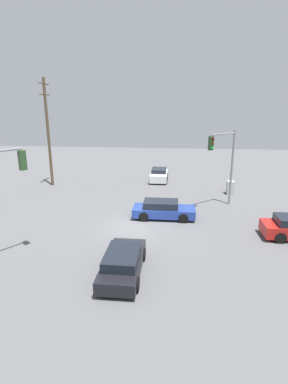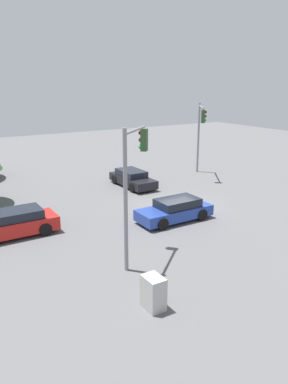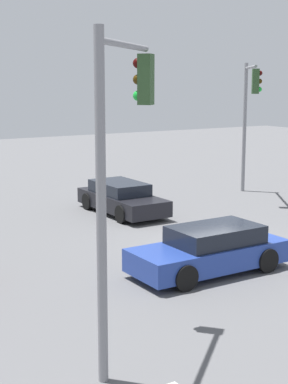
{
  "view_description": "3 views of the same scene",
  "coord_description": "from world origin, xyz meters",
  "px_view_note": "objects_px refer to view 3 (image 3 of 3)",
  "views": [
    {
      "loc": [
        19.3,
        2.69,
        8.22
      ],
      "look_at": [
        -0.23,
        0.67,
        2.49
      ],
      "focal_mm": 28.0,
      "sensor_mm": 36.0,
      "label": 1
    },
    {
      "loc": [
        -18.97,
        14.72,
        8.05
      ],
      "look_at": [
        0.12,
        2.87,
        1.41
      ],
      "focal_mm": 35.0,
      "sensor_mm": 36.0,
      "label": 2
    },
    {
      "loc": [
        -14.61,
        12.08,
        5.36
      ],
      "look_at": [
        1.24,
        2.18,
        1.86
      ],
      "focal_mm": 55.0,
      "sensor_mm": 36.0,
      "label": 3
    }
  ],
  "objects_px": {
    "sedan_blue": "(210,250)",
    "traffic_signal_cross": "(121,143)",
    "sedan_dark": "(122,198)",
    "traffic_signal_main": "(249,106)"
  },
  "relations": [
    {
      "from": "sedan_blue",
      "to": "traffic_signal_cross",
      "type": "distance_m",
      "value": 6.7
    },
    {
      "from": "sedan_dark",
      "to": "traffic_signal_main",
      "type": "distance_m",
      "value": 7.75
    },
    {
      "from": "sedan_blue",
      "to": "traffic_signal_cross",
      "type": "xyz_separation_m",
      "value": [
        -3.14,
        4.71,
        3.59
      ]
    },
    {
      "from": "traffic_signal_main",
      "to": "sedan_blue",
      "type": "bearing_deg",
      "value": -11.44
    },
    {
      "from": "sedan_blue",
      "to": "sedan_dark",
      "type": "bearing_deg",
      "value": -11.86
    },
    {
      "from": "traffic_signal_cross",
      "to": "sedan_dark",
      "type": "bearing_deg",
      "value": 18.77
    },
    {
      "from": "sedan_dark",
      "to": "traffic_signal_main",
      "type": "xyz_separation_m",
      "value": [
        0.01,
        -6.84,
        3.65
      ]
    },
    {
      "from": "traffic_signal_main",
      "to": "traffic_signal_cross",
      "type": "xyz_separation_m",
      "value": [
        -11.16,
        13.23,
        -0.05
      ]
    },
    {
      "from": "traffic_signal_main",
      "to": "traffic_signal_cross",
      "type": "bearing_deg",
      "value": -14.55
    },
    {
      "from": "sedan_blue",
      "to": "traffic_signal_cross",
      "type": "bearing_deg",
      "value": 123.72
    }
  ]
}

